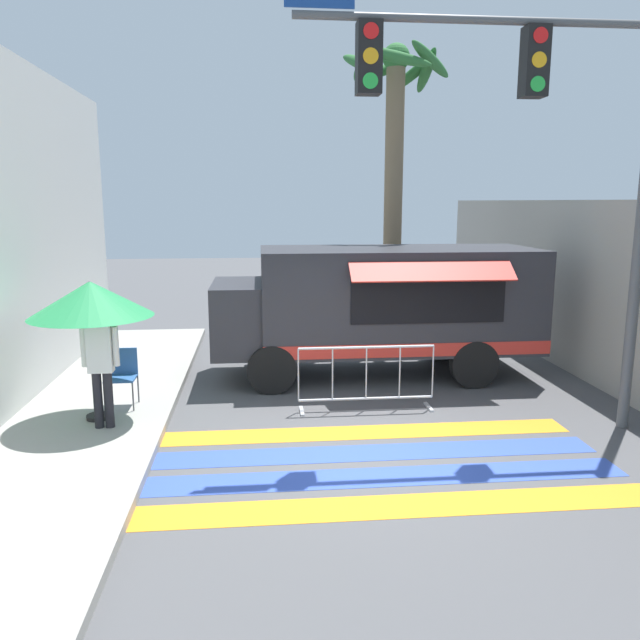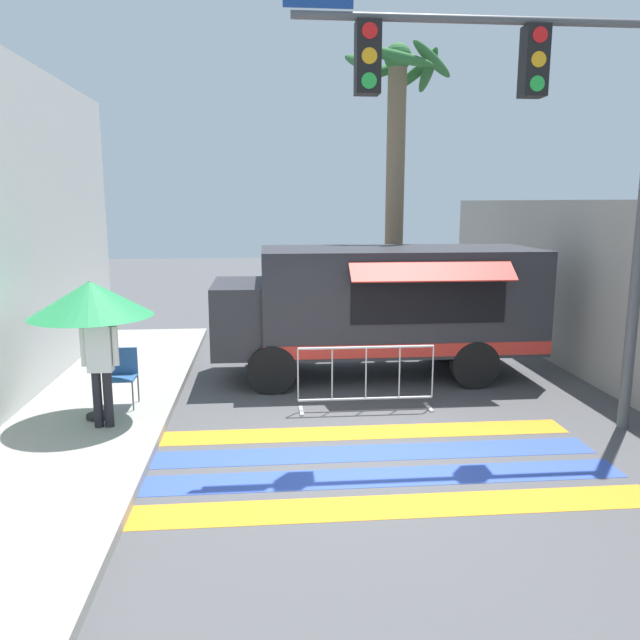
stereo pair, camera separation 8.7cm
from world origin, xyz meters
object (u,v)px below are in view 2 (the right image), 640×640
at_px(traffic_signal_pole, 534,122).
at_px(vendor_person, 100,359).
at_px(food_truck, 374,303).
at_px(palm_tree, 395,149).
at_px(folding_chair, 122,371).
at_px(patio_umbrella, 91,299).
at_px(barricade_front, 366,378).

relative_size(traffic_signal_pole, vendor_person, 3.45).
bearing_deg(food_truck, palm_tree, 70.92).
height_order(folding_chair, vendor_person, vendor_person).
bearing_deg(vendor_person, folding_chair, 80.37).
distance_m(folding_chair, palm_tree, 7.84).
bearing_deg(food_truck, patio_umbrella, -152.29).
height_order(food_truck, patio_umbrella, food_truck).
distance_m(vendor_person, barricade_front, 4.08).
xyz_separation_m(traffic_signal_pole, vendor_person, (-6.01, 0.39, -3.26)).
bearing_deg(folding_chair, palm_tree, 51.44).
bearing_deg(patio_umbrella, folding_chair, 68.94).
height_order(food_truck, palm_tree, palm_tree).
bearing_deg(patio_umbrella, traffic_signal_pole, -7.14).
xyz_separation_m(traffic_signal_pole, barricade_front, (-2.05, 1.15, -3.87)).
xyz_separation_m(traffic_signal_pole, folding_chair, (-5.96, 1.39, -3.72)).
relative_size(food_truck, palm_tree, 0.91).
distance_m(traffic_signal_pole, vendor_person, 6.85).
bearing_deg(vendor_person, food_truck, 26.00).
distance_m(food_truck, patio_umbrella, 5.24).
height_order(traffic_signal_pole, folding_chair, traffic_signal_pole).
relative_size(patio_umbrella, barricade_front, 0.94).
xyz_separation_m(folding_chair, barricade_front, (3.90, -0.24, -0.15)).
height_order(barricade_front, palm_tree, palm_tree).
relative_size(patio_umbrella, palm_tree, 0.31).
relative_size(folding_chair, barricade_front, 0.41).
distance_m(barricade_front, palm_tree, 6.24).
height_order(folding_chair, barricade_front, barricade_front).
xyz_separation_m(patio_umbrella, barricade_front, (4.14, 0.38, -1.41)).
xyz_separation_m(vendor_person, palm_tree, (5.32, 5.38, 3.37)).
xyz_separation_m(folding_chair, palm_tree, (5.27, 4.38, 3.83)).
height_order(vendor_person, barricade_front, vendor_person).
height_order(food_truck, traffic_signal_pole, traffic_signal_pole).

